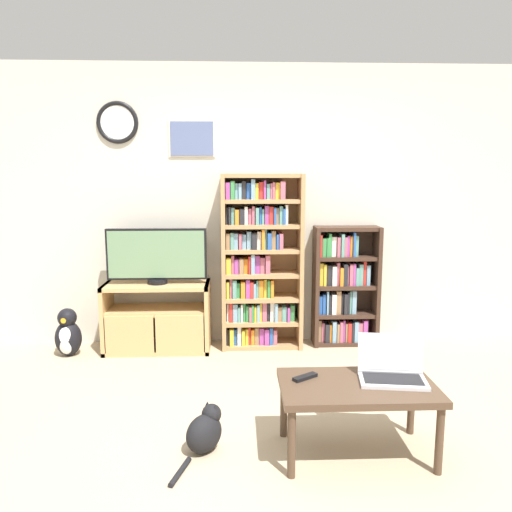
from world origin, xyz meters
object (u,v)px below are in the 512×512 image
coffee_table (357,392)px  cat (205,431)px  tv_stand (157,317)px  television (157,256)px  laptop (392,369)px  remote_near_laptop (305,377)px  penguin_figurine (68,334)px  bookshelf_short (343,288)px  bookshelf_tall (258,263)px

coffee_table → cat: (-0.87, 0.06, -0.25)m
tv_stand → television: bearing=32.3°
laptop → remote_near_laptop: bearing=-174.1°
tv_stand → cat: tv_stand is taller
remote_near_laptop → laptop: bearing=-126.5°
television → remote_near_laptop: bearing=-57.2°
cat → tv_stand: bearing=146.2°
tv_stand → remote_near_laptop: tv_stand is taller
laptop → cat: 1.14m
tv_stand → penguin_figurine: bearing=-171.4°
tv_stand → laptop: (1.62, -1.74, 0.17)m
television → penguin_figurine: 1.05m
bookshelf_short → laptop: bearing=-93.4°
coffee_table → television: bearing=127.8°
bookshelf_short → laptop: size_ratio=2.76×
television → penguin_figurine: size_ratio=2.07×
coffee_table → penguin_figurine: size_ratio=2.04×
bookshelf_tall → coffee_table: (0.48, -1.89, -0.42)m
tv_stand → cat: size_ratio=1.91×
television → coffee_table: (1.40, -1.80, -0.51)m
bookshelf_tall → remote_near_laptop: bookshelf_tall is taller
laptop → television: bearing=140.9°
coffee_table → bookshelf_short: bearing=80.5°
television → laptop: size_ratio=2.19×
tv_stand → bookshelf_tall: (0.93, 0.09, 0.48)m
laptop → penguin_figurine: bearing=154.2°
bookshelf_short → coffee_table: bearing=-99.5°
television → tv_stand: bearing=-147.7°
tv_stand → coffee_table: (1.41, -1.80, 0.06)m
penguin_figurine → bookshelf_tall: bearing=7.0°
cat → coffee_table: bearing=34.7°
bookshelf_short → cat: 2.24m
tv_stand → penguin_figurine: 0.80m
remote_near_laptop → bookshelf_short: bearing=-52.5°
bookshelf_tall → remote_near_laptop: size_ratio=10.23×
bookshelf_short → coffee_table: (-0.32, -1.92, -0.17)m
remote_near_laptop → penguin_figurine: (-1.90, 1.60, -0.24)m
television → bookshelf_tall: bookshelf_tall is taller
tv_stand → laptop: laptop is taller
bookshelf_tall → bookshelf_short: bookshelf_tall is taller
remote_near_laptop → tv_stand: bearing=-1.0°
tv_stand → laptop: size_ratio=2.34×
tv_stand → television: television is taller
coffee_table → laptop: (0.21, 0.06, 0.11)m
television → remote_near_laptop: television is taller
bookshelf_short → remote_near_laptop: bookshelf_short is taller
tv_stand → coffee_table: bearing=-51.9°
bookshelf_short → penguin_figurine: bookshelf_short is taller
television → coffee_table: television is taller
television → bookshelf_short: (1.72, 0.12, -0.34)m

